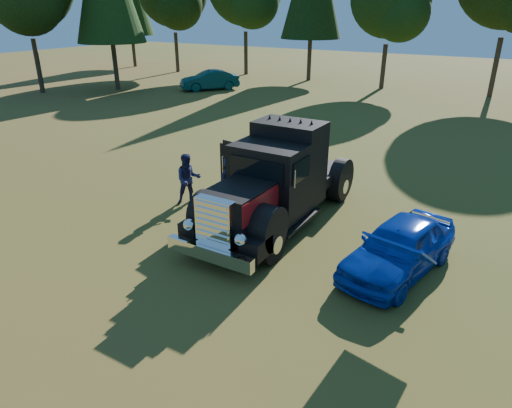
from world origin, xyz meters
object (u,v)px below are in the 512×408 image
object	(u,v)px
diamond_t_truck	(275,185)
hotrod_coupe	(399,247)
spectator_far	(188,179)
distant_teal_car	(210,80)
spectator_near	(229,187)

from	to	relation	value
diamond_t_truck	hotrod_coupe	world-z (taller)	diamond_t_truck
spectator_far	distant_teal_car	distance (m)	23.02
diamond_t_truck	spectator_near	size ratio (longest dim) A/B	3.89
diamond_t_truck	spectator_near	xyz separation A→B (m)	(-1.60, -0.11, -0.36)
diamond_t_truck	spectator_far	bearing A→B (deg)	-178.07
hotrod_coupe	diamond_t_truck	bearing A→B (deg)	168.08
spectator_near	distant_teal_car	distance (m)	23.99
distant_teal_car	diamond_t_truck	bearing A→B (deg)	-10.80
distant_teal_car	spectator_far	bearing A→B (deg)	-17.06
diamond_t_truck	spectator_far	xyz separation A→B (m)	(-3.22, -0.11, -0.41)
hotrod_coupe	distant_teal_car	bearing A→B (deg)	135.92
spectator_far	distant_teal_car	bearing A→B (deg)	77.59
hotrod_coupe	spectator_near	size ratio (longest dim) A/B	2.37
spectator_far	distant_teal_car	size ratio (longest dim) A/B	0.38
diamond_t_truck	hotrod_coupe	size ratio (longest dim) A/B	1.64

